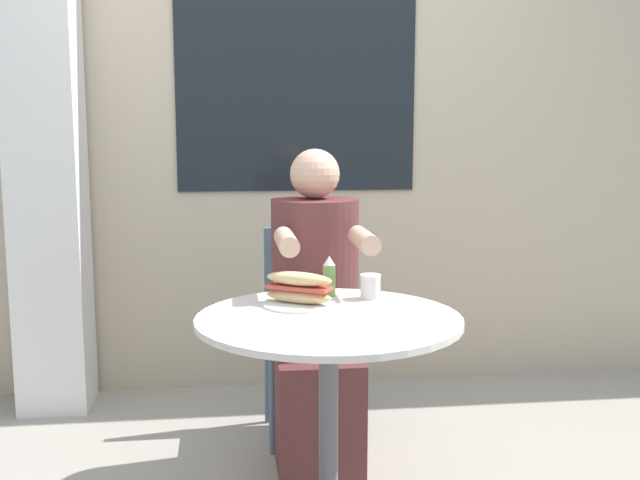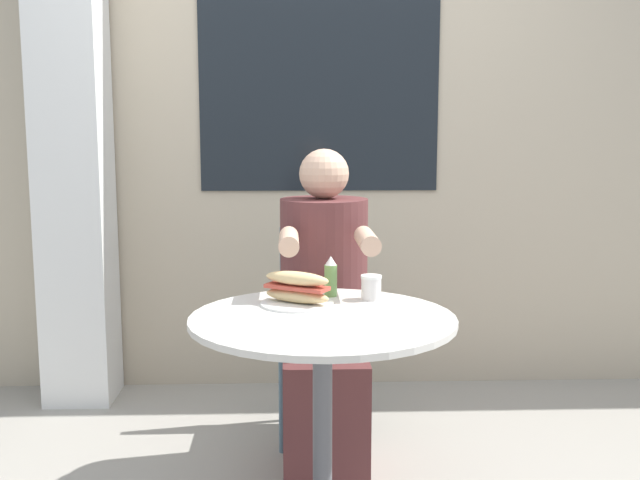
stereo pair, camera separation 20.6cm
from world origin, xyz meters
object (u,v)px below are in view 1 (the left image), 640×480
at_px(diner_chair, 307,310).
at_px(condiment_bottle, 329,277).
at_px(seated_diner, 316,329).
at_px(drink_cup, 370,286).
at_px(sandwich_on_plate, 299,291).
at_px(cafe_table, 329,377).

distance_m(diner_chair, condiment_bottle, 0.71).
relative_size(seated_diner, condiment_bottle, 8.89).
bearing_deg(drink_cup, seated_diner, 110.87).
xyz_separation_m(diner_chair, sandwich_on_plate, (-0.10, -0.78, 0.26)).
xyz_separation_m(diner_chair, seated_diner, (0.00, -0.34, 0.01)).
distance_m(seated_diner, condiment_bottle, 0.41).
xyz_separation_m(sandwich_on_plate, condiment_bottle, (0.11, 0.12, 0.02)).
bearing_deg(diner_chair, drink_cup, 100.83).
bearing_deg(seated_diner, diner_chair, -90.20).
xyz_separation_m(seated_diner, condiment_bottle, (0.01, -0.31, 0.27)).
bearing_deg(seated_diner, cafe_table, 86.78).
distance_m(diner_chair, drink_cup, 0.77).
bearing_deg(sandwich_on_plate, condiment_bottle, 47.51).
height_order(cafe_table, seated_diner, seated_diner).
distance_m(cafe_table, drink_cup, 0.36).
height_order(seated_diner, drink_cup, seated_diner).
bearing_deg(sandwich_on_plate, diner_chair, 82.34).
xyz_separation_m(seated_diner, drink_cup, (0.14, -0.37, 0.24)).
bearing_deg(cafe_table, seated_diner, 87.10).
relative_size(diner_chair, seated_diner, 0.72).
distance_m(diner_chair, seated_diner, 0.35).
height_order(diner_chair, seated_diner, seated_diner).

